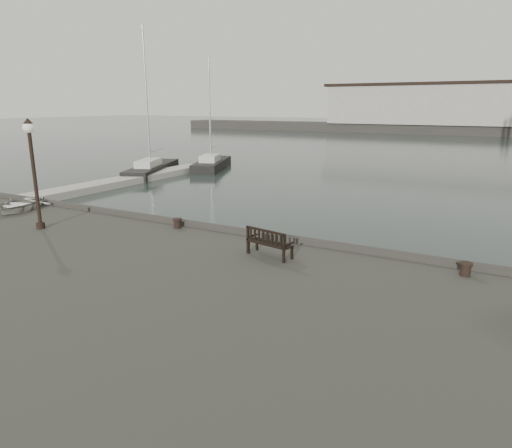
% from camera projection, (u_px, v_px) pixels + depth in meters
% --- Properties ---
extents(ground, '(400.00, 400.00, 0.00)m').
position_uv_depth(ground, '(289.00, 282.00, 15.97)').
color(ground, black).
rests_on(ground, ground).
extents(pontoon, '(2.00, 24.00, 0.50)m').
position_uv_depth(pontoon, '(100.00, 185.00, 33.72)').
color(pontoon, '#B1ADA4').
rests_on(pontoon, ground).
extents(breakwater, '(140.00, 9.50, 12.20)m').
position_uv_depth(breakwater, '(455.00, 113.00, 94.97)').
color(breakwater, '#383530').
rests_on(breakwater, ground).
extents(bench, '(1.55, 0.79, 0.85)m').
position_uv_depth(bench, '(269.00, 248.00, 13.80)').
color(bench, black).
rests_on(bench, quay).
extents(bollard_left, '(0.39, 0.39, 0.36)m').
position_uv_depth(bollard_left, '(177.00, 223.00, 17.03)').
color(bollard_left, black).
rests_on(bollard_left, quay).
extents(bollard_right, '(0.45, 0.45, 0.37)m').
position_uv_depth(bollard_right, '(465.00, 269.00, 12.26)').
color(bollard_right, black).
rests_on(bollard_right, quay).
extents(lamp_post, '(0.40, 0.40, 4.03)m').
position_uv_depth(lamp_post, '(32.00, 159.00, 16.36)').
color(lamp_post, black).
rests_on(lamp_post, quay).
extents(dinghy, '(2.74, 3.18, 0.55)m').
position_uv_depth(dinghy, '(19.00, 204.00, 19.83)').
color(dinghy, beige).
rests_on(dinghy, quay).
extents(yacht_b, '(5.88, 9.96, 13.11)m').
position_uv_depth(yacht_b, '(153.00, 171.00, 41.12)').
color(yacht_b, black).
rests_on(yacht_b, ground).
extents(yacht_d, '(5.30, 8.75, 10.87)m').
position_uv_depth(yacht_d, '(212.00, 166.00, 44.56)').
color(yacht_d, black).
rests_on(yacht_d, ground).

